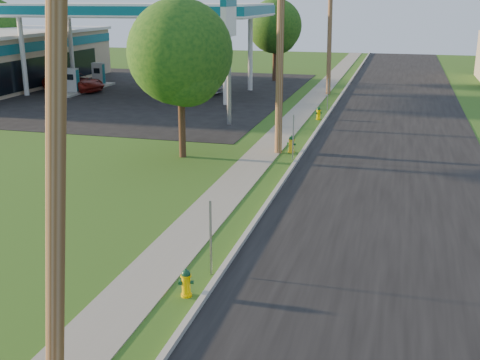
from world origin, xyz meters
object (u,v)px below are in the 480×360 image
(fuel_pump_se, at_px, (207,82))
(car_silver, at_px, (193,83))
(tree_verge, at_px, (182,57))
(hydrant_mid, at_px, (291,144))
(hydrant_near, at_px, (186,283))
(utility_pole_far, at_px, (330,27))
(car_red, at_px, (74,82))
(fuel_pump_ne, at_px, (189,89))
(utility_pole_mid, at_px, (280,42))
(hydrant_far, at_px, (319,113))
(utility_pole_near, at_px, (56,132))
(price_pylon, at_px, (229,24))
(fuel_pump_sw, at_px, (99,78))
(fuel_pump_nw, at_px, (73,85))
(tree_lot, at_px, (276,28))

(fuel_pump_se, xyz_separation_m, car_silver, (-0.73, -1.14, 0.06))
(tree_verge, height_order, car_silver, tree_verge)
(hydrant_mid, height_order, car_silver, car_silver)
(fuel_pump_se, distance_m, hydrant_near, 32.50)
(utility_pole_far, relative_size, car_red, 1.92)
(utility_pole_far, height_order, fuel_pump_ne, utility_pole_far)
(utility_pole_mid, xyz_separation_m, hydrant_far, (0.70, 8.27, -4.59))
(utility_pole_near, height_order, utility_pole_far, utility_pole_far)
(car_silver, bearing_deg, tree_verge, -156.10)
(fuel_pump_se, xyz_separation_m, hydrant_mid, (9.47, -16.78, -0.33))
(price_pylon, bearing_deg, hydrant_mid, -49.75)
(utility_pole_far, height_order, fuel_pump_se, utility_pole_far)
(tree_verge, bearing_deg, car_red, 132.17)
(fuel_pump_sw, relative_size, hydrant_far, 4.28)
(price_pylon, height_order, hydrant_far, price_pylon)
(fuel_pump_nw, relative_size, fuel_pump_se, 1.00)
(tree_lot, relative_size, hydrant_mid, 8.37)
(fuel_pump_ne, bearing_deg, price_pylon, -56.31)
(utility_pole_mid, relative_size, hydrant_far, 13.10)
(tree_verge, xyz_separation_m, hydrant_near, (4.51, -12.23, -4.05))
(price_pylon, distance_m, hydrant_mid, 8.56)
(fuel_pump_nw, bearing_deg, fuel_pump_ne, 0.00)
(fuel_pump_sw, bearing_deg, car_red, -105.45)
(utility_pole_near, xyz_separation_m, price_pylon, (-3.90, 23.50, 0.63))
(utility_pole_far, xyz_separation_m, fuel_pump_nw, (-17.90, -5.00, -4.08))
(utility_pole_far, xyz_separation_m, fuel_pump_sw, (-17.90, -1.00, -4.08))
(utility_pole_far, height_order, hydrant_mid, utility_pole_far)
(utility_pole_near, bearing_deg, utility_pole_mid, 90.00)
(fuel_pump_nw, bearing_deg, fuel_pump_sw, 90.00)
(tree_verge, bearing_deg, utility_pole_mid, 25.46)
(fuel_pump_ne, height_order, hydrant_near, fuel_pump_ne)
(utility_pole_mid, bearing_deg, hydrant_near, -87.42)
(fuel_pump_se, relative_size, hydrant_mid, 3.96)
(fuel_pump_se, relative_size, hydrant_far, 4.28)
(fuel_pump_sw, bearing_deg, utility_pole_mid, -43.52)
(fuel_pump_sw, xyz_separation_m, price_pylon, (14.00, -11.50, 4.71))
(utility_pole_mid, xyz_separation_m, car_silver, (-9.63, 15.86, -4.17))
(utility_pole_near, distance_m, car_red, 37.61)
(hydrant_mid, relative_size, car_red, 0.16)
(fuel_pump_se, bearing_deg, car_silver, -122.55)
(utility_pole_mid, relative_size, hydrant_mid, 12.13)
(hydrant_mid, relative_size, car_silver, 0.18)
(fuel_pump_nw, xyz_separation_m, car_silver, (8.27, 2.86, 0.06))
(utility_pole_near, height_order, price_pylon, utility_pole_near)
(fuel_pump_ne, distance_m, tree_verge, 16.10)
(price_pylon, relative_size, hydrant_far, 9.16)
(fuel_pump_sw, distance_m, hydrant_near, 36.18)
(fuel_pump_nw, relative_size, price_pylon, 0.47)
(utility_pole_near, bearing_deg, fuel_pump_nw, 120.00)
(utility_pole_mid, distance_m, hydrant_near, 14.82)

